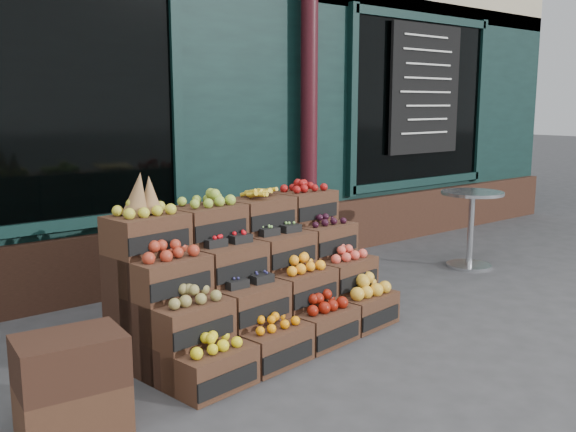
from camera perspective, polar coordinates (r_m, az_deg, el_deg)
ground at (r=4.94m, az=7.08°, el=-10.60°), size 60.00×60.00×0.00m
shop_facade at (r=8.96m, az=-17.68°, el=13.81°), size 12.00×6.24×4.80m
crate_display at (r=4.77m, az=-2.98°, el=-6.22°), size 2.18×1.27×1.30m
spare_crates at (r=3.67m, az=-18.68°, el=-14.02°), size 0.58×0.44×0.54m
bistro_table at (r=7.05m, az=15.96°, el=-0.37°), size 0.65×0.65×0.82m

